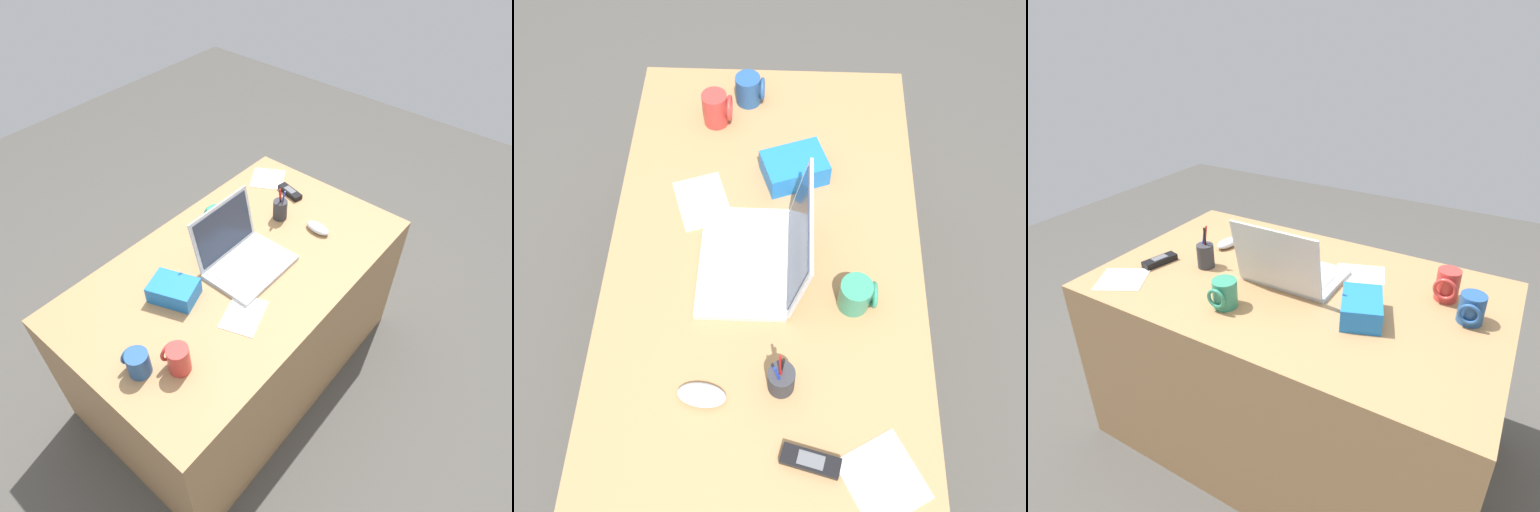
{
  "view_description": "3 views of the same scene",
  "coord_description": "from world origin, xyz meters",
  "views": [
    {
      "loc": [
        -0.96,
        -0.9,
        2.07
      ],
      "look_at": [
        0.05,
        -0.06,
        0.77
      ],
      "focal_mm": 32.7,
      "sensor_mm": 36.0,
      "label": 1
    },
    {
      "loc": [
        0.76,
        0.04,
        2.02
      ],
      "look_at": [
        0.04,
        0.02,
        0.77
      ],
      "focal_mm": 39.83,
      "sensor_mm": 36.0,
      "label": 2
    },
    {
      "loc": [
        -0.64,
        1.19,
        1.51
      ],
      "look_at": [
        0.05,
        0.0,
        0.81
      ],
      "focal_mm": 31.32,
      "sensor_mm": 36.0,
      "label": 3
    }
  ],
  "objects": [
    {
      "name": "paper_note_left",
      "position": [
        -0.17,
        -0.18,
        0.71
      ],
      "size": [
        0.21,
        0.19,
        0.0
      ],
      "primitive_type": "cube",
      "rotation": [
        0.0,
        0.0,
        0.34
      ],
      "color": "white",
      "rests_on": "desk"
    },
    {
      "name": "laptop",
      "position": [
        0.03,
        -0.01,
        0.76
      ],
      "size": [
        0.33,
        0.29,
        0.25
      ],
      "color": "silver",
      "rests_on": "desk"
    },
    {
      "name": "snack_bag",
      "position": [
        -0.27,
        0.07,
        0.74
      ],
      "size": [
        0.18,
        0.21,
        0.07
      ],
      "primitive_type": "cube",
      "rotation": [
        0.0,
        0.0,
        0.35
      ],
      "color": "blue",
      "rests_on": "desk"
    },
    {
      "name": "computer_mouse",
      "position": [
        0.39,
        -0.13,
        0.72
      ],
      "size": [
        0.07,
        0.12,
        0.03
      ],
      "primitive_type": "ellipsoid",
      "rotation": [
        0.0,
        0.0,
        -0.11
      ],
      "color": "silver",
      "rests_on": "desk"
    },
    {
      "name": "ground_plane",
      "position": [
        0.0,
        0.0,
        0.0
      ],
      "size": [
        6.0,
        6.0,
        0.0
      ],
      "primitive_type": "plane",
      "color": "#4C4944"
    },
    {
      "name": "coffee_mug_spare",
      "position": [
        -0.47,
        -0.16,
        0.76
      ],
      "size": [
        0.08,
        0.09,
        0.11
      ],
      "color": "#C63833",
      "rests_on": "desk"
    },
    {
      "name": "coffee_mug_white",
      "position": [
        0.13,
        0.23,
        0.75
      ],
      "size": [
        0.08,
        0.09,
        0.09
      ],
      "color": "#338C6B",
      "rests_on": "desk"
    },
    {
      "name": "cordless_phone",
      "position": [
        0.53,
        0.12,
        0.72
      ],
      "size": [
        0.07,
        0.14,
        0.03
      ],
      "color": "black",
      "rests_on": "desk"
    },
    {
      "name": "pen_holder",
      "position": [
        0.36,
        0.05,
        0.75
      ],
      "size": [
        0.06,
        0.06,
        0.17
      ],
      "color": "#333338",
      "rests_on": "desk"
    },
    {
      "name": "paper_note_near_laptop",
      "position": [
        0.56,
        0.28,
        0.71
      ],
      "size": [
        0.22,
        0.22,
        0.0
      ],
      "primitive_type": "cube",
      "rotation": [
        0.0,
        0.0,
        0.52
      ],
      "color": "white",
      "rests_on": "desk"
    },
    {
      "name": "desk",
      "position": [
        0.0,
        0.0,
        0.35
      ],
      "size": [
        1.41,
        0.84,
        0.71
      ],
      "primitive_type": "cube",
      "color": "#A87C4F",
      "rests_on": "ground"
    },
    {
      "name": "coffee_mug_tall",
      "position": [
        -0.57,
        -0.07,
        0.75
      ],
      "size": [
        0.08,
        0.09,
        0.09
      ],
      "color": "#26518C",
      "rests_on": "desk"
    }
  ]
}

